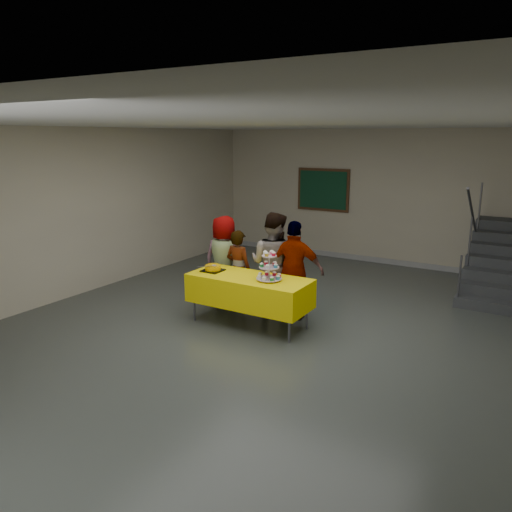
{
  "coord_description": "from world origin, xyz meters",
  "views": [
    {
      "loc": [
        3.33,
        -6.01,
        2.84
      ],
      "look_at": [
        -0.5,
        0.35,
        1.05
      ],
      "focal_mm": 35.0,
      "sensor_mm": 36.0,
      "label": 1
    }
  ],
  "objects_px": {
    "cupcake_stand": "(269,269)",
    "noticeboard": "(323,190)",
    "bake_table": "(249,290)",
    "schoolchild_d": "(295,271)",
    "schoolchild_c": "(273,264)",
    "schoolchild_a": "(224,260)",
    "staircase": "(507,265)",
    "schoolchild_b": "(238,270)",
    "bear_cake": "(213,267)"
  },
  "relations": [
    {
      "from": "cupcake_stand",
      "to": "noticeboard",
      "type": "relative_size",
      "value": 0.34
    },
    {
      "from": "bake_table",
      "to": "noticeboard",
      "type": "bearing_deg",
      "value": 100.82
    },
    {
      "from": "schoolchild_d",
      "to": "cupcake_stand",
      "type": "bearing_deg",
      "value": 65.94
    },
    {
      "from": "schoolchild_c",
      "to": "schoolchild_d",
      "type": "distance_m",
      "value": 0.41
    },
    {
      "from": "schoolchild_c",
      "to": "schoolchild_a",
      "type": "bearing_deg",
      "value": -3.54
    },
    {
      "from": "bake_table",
      "to": "staircase",
      "type": "relative_size",
      "value": 0.78
    },
    {
      "from": "bake_table",
      "to": "schoolchild_b",
      "type": "xyz_separation_m",
      "value": [
        -0.57,
        0.58,
        0.11
      ]
    },
    {
      "from": "noticeboard",
      "to": "bear_cake",
      "type": "bearing_deg",
      "value": -86.94
    },
    {
      "from": "bake_table",
      "to": "schoolchild_a",
      "type": "relative_size",
      "value": 1.23
    },
    {
      "from": "bear_cake",
      "to": "staircase",
      "type": "height_order",
      "value": "staircase"
    },
    {
      "from": "schoolchild_b",
      "to": "staircase",
      "type": "bearing_deg",
      "value": -132.78
    },
    {
      "from": "schoolchild_d",
      "to": "staircase",
      "type": "relative_size",
      "value": 0.66
    },
    {
      "from": "schoolchild_a",
      "to": "schoolchild_b",
      "type": "distance_m",
      "value": 0.4
    },
    {
      "from": "schoolchild_a",
      "to": "staircase",
      "type": "bearing_deg",
      "value": -148.79
    },
    {
      "from": "schoolchild_c",
      "to": "noticeboard",
      "type": "xyz_separation_m",
      "value": [
        -0.98,
        4.17,
        0.76
      ]
    },
    {
      "from": "noticeboard",
      "to": "cupcake_stand",
      "type": "bearing_deg",
      "value": -75.21
    },
    {
      "from": "bear_cake",
      "to": "schoolchild_a",
      "type": "xyz_separation_m",
      "value": [
        -0.28,
        0.71,
        -0.06
      ]
    },
    {
      "from": "bear_cake",
      "to": "noticeboard",
      "type": "distance_m",
      "value": 4.9
    },
    {
      "from": "bear_cake",
      "to": "noticeboard",
      "type": "height_order",
      "value": "noticeboard"
    },
    {
      "from": "bake_table",
      "to": "schoolchild_c",
      "type": "xyz_separation_m",
      "value": [
        0.06,
        0.65,
        0.28
      ]
    },
    {
      "from": "bear_cake",
      "to": "schoolchild_b",
      "type": "height_order",
      "value": "schoolchild_b"
    },
    {
      "from": "schoolchild_b",
      "to": "bake_table",
      "type": "bearing_deg",
      "value": 139.67
    },
    {
      "from": "schoolchild_a",
      "to": "noticeboard",
      "type": "xyz_separation_m",
      "value": [
        0.02,
        4.12,
        0.84
      ]
    },
    {
      "from": "bear_cake",
      "to": "noticeboard",
      "type": "relative_size",
      "value": 0.28
    },
    {
      "from": "cupcake_stand",
      "to": "schoolchild_b",
      "type": "xyz_separation_m",
      "value": [
        -0.93,
        0.6,
        -0.27
      ]
    },
    {
      "from": "cupcake_stand",
      "to": "schoolchild_d",
      "type": "bearing_deg",
      "value": 80.32
    },
    {
      "from": "schoolchild_b",
      "to": "schoolchild_c",
      "type": "height_order",
      "value": "schoolchild_c"
    },
    {
      "from": "bake_table",
      "to": "cupcake_stand",
      "type": "distance_m",
      "value": 0.52
    },
    {
      "from": "cupcake_stand",
      "to": "noticeboard",
      "type": "bearing_deg",
      "value": 104.79
    },
    {
      "from": "schoolchild_b",
      "to": "schoolchild_d",
      "type": "xyz_separation_m",
      "value": [
        1.03,
        0.03,
        0.12
      ]
    },
    {
      "from": "cupcake_stand",
      "to": "bear_cake",
      "type": "height_order",
      "value": "cupcake_stand"
    },
    {
      "from": "staircase",
      "to": "noticeboard",
      "type": "bearing_deg",
      "value": 168.53
    },
    {
      "from": "cupcake_stand",
      "to": "schoolchild_c",
      "type": "relative_size",
      "value": 0.27
    },
    {
      "from": "cupcake_stand",
      "to": "bear_cake",
      "type": "bearing_deg",
      "value": 179.98
    },
    {
      "from": "bake_table",
      "to": "schoolchild_a",
      "type": "xyz_separation_m",
      "value": [
        -0.94,
        0.69,
        0.21
      ]
    },
    {
      "from": "schoolchild_b",
      "to": "bear_cake",
      "type": "bearing_deg",
      "value": 86.37
    },
    {
      "from": "schoolchild_b",
      "to": "schoolchild_d",
      "type": "distance_m",
      "value": 1.04
    },
    {
      "from": "staircase",
      "to": "noticeboard",
      "type": "relative_size",
      "value": 1.85
    },
    {
      "from": "schoolchild_d",
      "to": "schoolchild_b",
      "type": "bearing_deg",
      "value": -12.98
    },
    {
      "from": "schoolchild_c",
      "to": "noticeboard",
      "type": "bearing_deg",
      "value": -77.79
    },
    {
      "from": "bear_cake",
      "to": "schoolchild_c",
      "type": "xyz_separation_m",
      "value": [
        0.72,
        0.67,
        0.01
      ]
    },
    {
      "from": "schoolchild_c",
      "to": "schoolchild_d",
      "type": "height_order",
      "value": "schoolchild_c"
    },
    {
      "from": "cupcake_stand",
      "to": "noticeboard",
      "type": "distance_m",
      "value": 5.04
    },
    {
      "from": "bear_cake",
      "to": "staircase",
      "type": "xyz_separation_m",
      "value": [
        3.86,
        4.0,
        -0.34
      ]
    },
    {
      "from": "schoolchild_b",
      "to": "noticeboard",
      "type": "bearing_deg",
      "value": -80.13
    },
    {
      "from": "schoolchild_a",
      "to": "schoolchild_d",
      "type": "bearing_deg",
      "value": 169.11
    },
    {
      "from": "schoolchild_c",
      "to": "bake_table",
      "type": "bearing_deg",
      "value": 84.16
    },
    {
      "from": "noticeboard",
      "to": "staircase",
      "type": "bearing_deg",
      "value": -11.47
    },
    {
      "from": "cupcake_stand",
      "to": "staircase",
      "type": "xyz_separation_m",
      "value": [
        2.84,
        4.0,
        -0.45
      ]
    },
    {
      "from": "noticeboard",
      "to": "schoolchild_a",
      "type": "bearing_deg",
      "value": -90.23
    }
  ]
}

